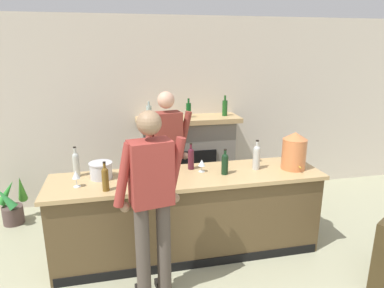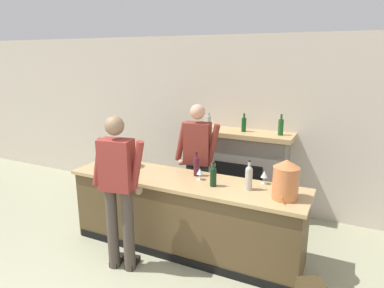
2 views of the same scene
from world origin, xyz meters
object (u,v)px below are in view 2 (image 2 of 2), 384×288
Objects in this scene: copper_dispenser at (286,179)px; wine_glass_back_row at (200,172)px; ice_bucket_steel at (128,160)px; wine_bottle_riesling_slim at (249,177)px; wine_bottle_burgundy_dark at (196,165)px; wine_bottle_port_short at (115,165)px; person_bartender at (197,160)px; wine_glass_by_dispenser at (264,175)px; person_customer at (118,187)px; fireplace_stone at (242,171)px; wine_bottle_cabernet_heavy at (118,152)px; wine_glass_mid_counter at (106,159)px; potted_plant_corner at (109,176)px; wine_bottle_chardonnay_pale at (213,175)px.

copper_dispenser is 1.07m from wine_glass_back_row.
wine_glass_back_row is at bearing -2.07° from ice_bucket_steel.
wine_bottle_riesling_slim is (1.73, -0.09, 0.07)m from ice_bucket_steel.
wine_bottle_burgundy_dark is (-1.16, 0.24, -0.08)m from copper_dispenser.
ice_bucket_steel is 0.35m from wine_bottle_port_short.
person_bartender is 1.14m from wine_bottle_riesling_slim.
wine_bottle_riesling_slim reaches higher than wine_glass_back_row.
wine_glass_by_dispenser is (-0.31, 0.34, -0.10)m from copper_dispenser.
wine_glass_back_row is at bearing 49.93° from person_customer.
fireplace_stone reaches higher than wine_glass_by_dispenser.
wine_glass_by_dispenser is at bearing 15.45° from wine_glass_back_row.
wine_glass_back_row is (1.36, -0.16, -0.05)m from wine_bottle_cabernet_heavy.
wine_glass_mid_counter is (-2.39, -0.02, -0.10)m from copper_dispenser.
wine_bottle_riesling_slim is at bearing -69.85° from fireplace_stone.
potted_plant_corner is (-2.46, -0.24, -0.39)m from fireplace_stone.
person_customer reaches higher than wine_bottle_riesling_slim.
copper_dispenser is (1.70, 0.64, 0.16)m from person_customer.
potted_plant_corner is 2.31× the size of wine_bottle_burgundy_dark.
wine_glass_by_dispenser is (2.08, 0.35, -0.01)m from wine_glass_mid_counter.
fireplace_stone reaches higher than wine_bottle_burgundy_dark.
fireplace_stone is at bearing 94.11° from wine_bottle_chardonnay_pale.
wine_bottle_riesling_slim is at bearing -6.08° from wine_bottle_cabernet_heavy.
wine_glass_by_dispenser is at bearing 5.15° from ice_bucket_steel.
person_customer is (-0.77, -2.10, 0.35)m from fireplace_stone.
wine_glass_by_dispenser is at bearing 35.00° from person_customer.
person_bartender is at bearing 152.42° from copper_dispenser.
potted_plant_corner is 2.14× the size of wine_bottle_cabernet_heavy.
person_customer is at bearing -150.76° from wine_bottle_riesling_slim.
copper_dispenser is at bearing -19.85° from potted_plant_corner.
wine_glass_mid_counter is at bearing -179.26° from wine_bottle_chardonnay_pale.
fireplace_stone reaches higher than wine_glass_back_row.
fireplace_stone is 5.42× the size of wine_bottle_port_short.
wine_bottle_port_short is at bearing -129.92° from person_bartender.
wine_glass_back_row is (2.34, -1.09, 0.77)m from potted_plant_corner.
wine_bottle_chardonnay_pale reaches higher than wine_glass_mid_counter.
fireplace_stone is 4.82× the size of wine_bottle_cabernet_heavy.
potted_plant_corner is at bearing 156.34° from wine_bottle_burgundy_dark.
copper_dispenser is at bearing -7.11° from wine_glass_back_row.
fireplace_stone reaches higher than wine_bottle_chardonnay_pale.
copper_dispenser is 2.11m from wine_bottle_port_short.
person_bartender is 1.12m from wine_glass_by_dispenser.
person_bartender reaches higher than potted_plant_corner.
wine_glass_back_row is (1.33, 0.15, -0.02)m from wine_glass_mid_counter.
fireplace_stone is at bearing 118.88° from wine_glass_by_dispenser.
wine_bottle_riesling_slim is at bearing 2.75° from wine_glass_mid_counter.
person_customer reaches higher than wine_glass_back_row.
wine_bottle_chardonnay_pale is at bearing -52.81° from person_bartender.
potted_plant_corner is 3.29m from wine_bottle_riesling_slim.
wine_bottle_burgundy_dark is at bearing 23.90° from wine_bottle_port_short.
person_customer reaches higher than wine_bottle_burgundy_dark.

